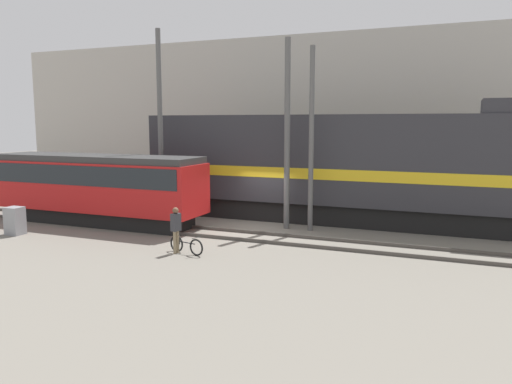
{
  "coord_description": "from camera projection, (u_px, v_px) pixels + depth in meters",
  "views": [
    {
      "loc": [
        8.55,
        -20.61,
        4.78
      ],
      "look_at": [
        0.39,
        -0.75,
        1.8
      ],
      "focal_mm": 35.0,
      "sensor_mm": 36.0,
      "label": 1
    }
  ],
  "objects": [
    {
      "name": "ground_plane",
      "position": [
        254.0,
        228.0,
        22.76
      ],
      "size": [
        120.0,
        120.0,
        0.0
      ],
      "primitive_type": "plane",
      "color": "slate"
    },
    {
      "name": "track_near",
      "position": [
        239.0,
        235.0,
        21.14
      ],
      "size": [
        60.0,
        1.51,
        0.14
      ],
      "color": "#47423D",
      "rests_on": "ground"
    },
    {
      "name": "track_far",
      "position": [
        276.0,
        216.0,
        25.42
      ],
      "size": [
        60.0,
        1.51,
        0.14
      ],
      "color": "#47423D",
      "rests_on": "ground"
    },
    {
      "name": "building_backdrop",
      "position": [
        322.0,
        119.0,
        32.81
      ],
      "size": [
        43.77,
        6.0,
        10.03
      ],
      "color": "#B7B2A8",
      "rests_on": "ground"
    },
    {
      "name": "freight_locomotive",
      "position": [
        335.0,
        167.0,
        23.93
      ],
      "size": [
        18.79,
        3.04,
        5.76
      ],
      "color": "black",
      "rests_on": "ground"
    },
    {
      "name": "streetcar",
      "position": [
        96.0,
        185.0,
        23.69
      ],
      "size": [
        10.88,
        2.54,
        3.27
      ],
      "color": "black",
      "rests_on": "ground"
    },
    {
      "name": "bicycle",
      "position": [
        186.0,
        245.0,
        18.31
      ],
      "size": [
        1.57,
        0.52,
        0.69
      ],
      "color": "black",
      "rests_on": "ground"
    },
    {
      "name": "person",
      "position": [
        176.0,
        225.0,
        18.3
      ],
      "size": [
        0.29,
        0.4,
        1.72
      ],
      "color": "#8C7A5B",
      "rests_on": "ground"
    },
    {
      "name": "utility_pole_left",
      "position": [
        160.0,
        126.0,
        24.64
      ],
      "size": [
        0.24,
        0.24,
        9.3
      ],
      "color": "#595959",
      "rests_on": "ground"
    },
    {
      "name": "utility_pole_center",
      "position": [
        287.0,
        135.0,
        22.2
      ],
      "size": [
        0.26,
        0.26,
        8.48
      ],
      "color": "#595959",
      "rests_on": "ground"
    },
    {
      "name": "utility_pole_right",
      "position": [
        311.0,
        140.0,
        21.81
      ],
      "size": [
        0.22,
        0.22,
        8.07
      ],
      "color": "#595959",
      "rests_on": "ground"
    },
    {
      "name": "signal_box",
      "position": [
        15.0,
        221.0,
        21.46
      ],
      "size": [
        0.7,
        0.6,
        1.2
      ],
      "color": "gray",
      "rests_on": "ground"
    }
  ]
}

